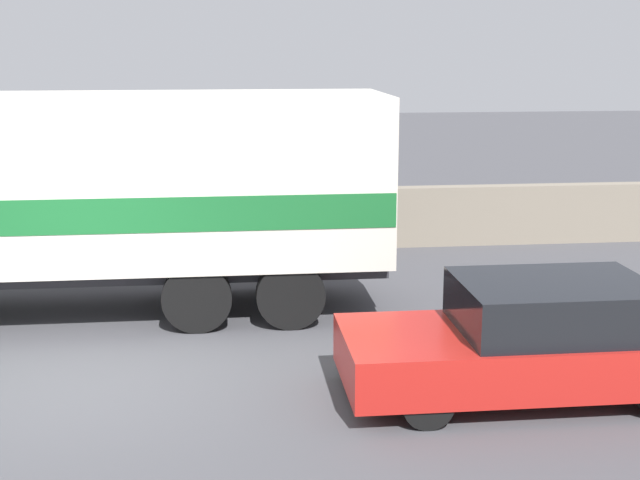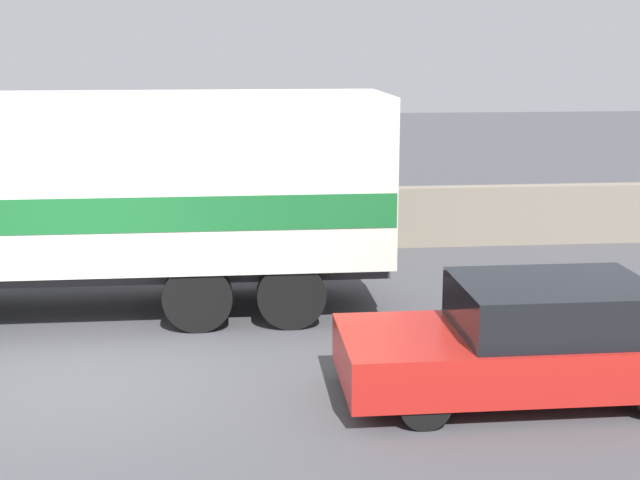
{
  "view_description": "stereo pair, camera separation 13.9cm",
  "coord_description": "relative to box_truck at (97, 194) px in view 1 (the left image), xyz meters",
  "views": [
    {
      "loc": [
        1.84,
        -10.06,
        4.04
      ],
      "look_at": [
        3.11,
        1.23,
        1.48
      ],
      "focal_mm": 50.0,
      "sensor_mm": 36.0,
      "label": 1
    },
    {
      "loc": [
        1.98,
        -10.08,
        4.04
      ],
      "look_at": [
        3.11,
        1.23,
        1.48
      ],
      "focal_mm": 50.0,
      "sensor_mm": 36.0,
      "label": 2
    }
  ],
  "objects": [
    {
      "name": "ground_plane",
      "position": [
        -0.03,
        -3.12,
        -1.83
      ],
      "size": [
        80.0,
        80.0,
        0.0
      ],
      "primitive_type": "plane",
      "color": "#47474C"
    },
    {
      "name": "stone_wall_backdrop",
      "position": [
        -0.03,
        3.94,
        -1.24
      ],
      "size": [
        60.0,
        0.35,
        1.19
      ],
      "color": "gray",
      "rests_on": "ground_plane"
    },
    {
      "name": "box_truck",
      "position": [
        0.0,
        0.0,
        0.0
      ],
      "size": [
        8.9,
        2.48,
        3.27
      ],
      "rotation": [
        0.0,
        0.0,
        3.14
      ],
      "color": "#196B38",
      "rests_on": "ground_plane"
    },
    {
      "name": "car_hatchback",
      "position": [
        5.34,
        -3.78,
        -1.16
      ],
      "size": [
        4.19,
        1.77,
        1.36
      ],
      "rotation": [
        0.0,
        0.0,
        3.14
      ],
      "color": "#B21E19",
      "rests_on": "ground_plane"
    }
  ]
}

